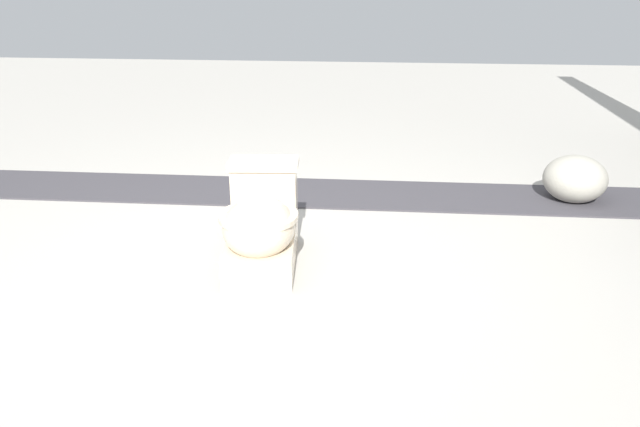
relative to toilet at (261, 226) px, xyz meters
name	(u,v)px	position (x,y,z in m)	size (l,w,h in m)	color
ground_plane	(281,272)	(0.06, 0.11, -0.22)	(14.00, 14.00, 0.00)	#B7B2A8
gravel_strip	(379,195)	(-1.08, 0.61, -0.21)	(0.56, 8.00, 0.01)	#423F44
toilet	(261,226)	(0.00, 0.00, 0.00)	(0.65, 0.42, 0.52)	beige
boulder_near	(575,179)	(-1.09, 1.87, -0.07)	(0.40, 0.37, 0.31)	#ADA899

